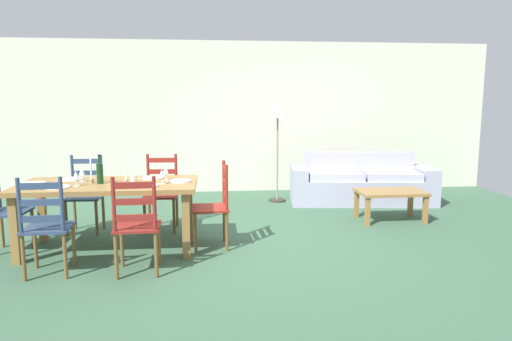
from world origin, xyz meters
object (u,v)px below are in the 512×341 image
object	(u,v)px
dining_chair_far_left	(85,194)
coffee_table	(390,195)
dining_table	(109,191)
standing_lamp	(278,115)
dining_chair_head_west	(3,210)
wine_glass_far_left	(82,172)
wine_glass_far_right	(166,170)
dining_chair_far_right	(161,192)
dining_chair_head_east	(215,205)
wine_glass_near_left	(76,176)
dining_chair_near_right	(137,225)
wine_glass_near_right	(162,174)
couch	(361,184)
coffee_cup_primary	(133,179)
dining_chair_near_left	(46,226)
wine_bottle	(100,173)

from	to	relation	value
dining_chair_far_left	coffee_table	xyz separation A→B (m)	(4.03, 0.11, -0.12)
dining_table	standing_lamp	xyz separation A→B (m)	(2.20, 2.29, 0.75)
dining_chair_head_west	wine_glass_far_left	bearing A→B (deg)	7.73
dining_chair_head_west	wine_glass_far_right	xyz separation A→B (m)	(1.73, 0.14, 0.38)
dining_chair_far_right	standing_lamp	distance (m)	2.47
dining_chair_head_east	wine_glass_far_left	size ratio (longest dim) A/B	5.96
dining_chair_far_right	wine_glass_near_left	xyz separation A→B (m)	(-0.77, -0.95, 0.38)
dining_chair_near_right	wine_glass_near_right	bearing A→B (deg)	74.83
wine_glass_near_right	couch	world-z (taller)	wine_glass_near_right
coffee_cup_primary	coffee_table	distance (m)	3.45
dining_chair_near_left	wine_glass_far_right	world-z (taller)	dining_chair_near_left
standing_lamp	wine_glass_near_right	bearing A→B (deg)	-123.70
dining_chair_far_left	coffee_table	world-z (taller)	dining_chair_far_left
dining_table	wine_glass_near_left	xyz separation A→B (m)	(-0.29, -0.16, 0.20)
dining_chair_head_west	dining_chair_head_east	xyz separation A→B (m)	(2.28, -0.03, 0.00)
dining_chair_far_right	couch	xyz separation A→B (m)	(3.08, 1.32, -0.19)
dining_chair_near_right	dining_chair_head_east	xyz separation A→B (m)	(0.74, 0.76, 0.00)
wine_bottle	wine_glass_near_right	xyz separation A→B (m)	(0.67, -0.10, -0.01)
dining_chair_head_east	dining_chair_far_right	bearing A→B (deg)	129.66
dining_table	coffee_cup_primary	distance (m)	0.31
dining_chair_near_left	wine_glass_far_right	distance (m)	1.40
dining_table	dining_chair_far_left	xyz separation A→B (m)	(-0.46, 0.78, -0.19)
dining_chair_near_right	dining_chair_far_right	world-z (taller)	same
dining_chair_head_west	standing_lamp	xyz separation A→B (m)	(3.33, 2.28, 0.93)
wine_glass_near_left	dining_chair_near_right	bearing A→B (deg)	-41.49
coffee_table	dining_chair_far_right	bearing A→B (deg)	-178.14
dining_chair_far_left	dining_table	bearing A→B (deg)	-59.59
dining_chair_near_right	dining_chair_head_east	size ratio (longest dim) A/B	1.00
wine_glass_far_right	coffee_table	size ratio (longest dim) A/B	0.18
dining_chair_far_left	dining_chair_head_east	bearing A→B (deg)	-26.41
dining_chair_far_right	dining_chair_far_left	bearing A→B (deg)	-179.28
dining_chair_near_right	coffee_table	distance (m)	3.57
dining_chair_head_east	standing_lamp	xyz separation A→B (m)	(1.05, 2.31, 0.93)
dining_chair_far_right	coffee_cup_primary	xyz separation A→B (m)	(-0.20, -0.83, 0.32)
wine_glass_near_left	wine_bottle	bearing A→B (deg)	31.35
wine_glass_far_right	couch	distance (m)	3.59
dining_chair_near_right	standing_lamp	world-z (taller)	standing_lamp
dining_chair_far_right	couch	world-z (taller)	dining_chair_far_right
dining_chair_head_east	standing_lamp	distance (m)	2.71
dining_chair_head_east	wine_glass_far_right	xyz separation A→B (m)	(-0.55, 0.17, 0.38)
dining_chair_near_right	wine_glass_near_left	world-z (taller)	dining_chair_near_right
standing_lamp	dining_chair_head_east	bearing A→B (deg)	-114.42
dining_chair_near_right	wine_glass_far_left	distance (m)	1.22
dining_chair_near_left	couch	world-z (taller)	dining_chair_near_left
dining_table	dining_chair_near_left	distance (m)	0.87
coffee_cup_primary	wine_glass_far_right	bearing A→B (deg)	29.95
wine_bottle	coffee_table	size ratio (longest dim) A/B	0.35
wine_glass_near_right	wine_glass_far_left	size ratio (longest dim) A/B	1.00
wine_bottle	coffee_table	xyz separation A→B (m)	(3.65, 0.92, -0.51)
dining_chair_head_west	coffee_table	xyz separation A→B (m)	(4.69, 0.88, -0.12)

